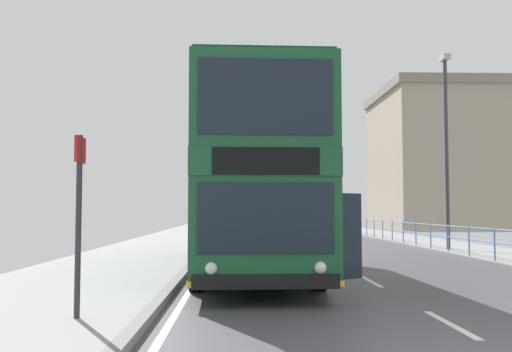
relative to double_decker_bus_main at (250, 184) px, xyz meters
name	(u,v)px	position (x,y,z in m)	size (l,w,h in m)	color
double_decker_bus_main	(250,184)	(0.00, 0.00, 0.00)	(3.46, 11.33, 4.37)	#19512D
pedestrian_railing_far_kerb	(416,230)	(7.13, 8.94, -1.51)	(0.05, 33.15, 0.95)	#598CC6
bus_stop_sign_near	(79,204)	(-2.49, -6.90, -0.61)	(0.08, 0.44, 2.49)	#2D2D33
street_lamp_far_side	(446,135)	(7.64, 6.63, 2.18)	(0.28, 0.60, 7.44)	#38383D
background_building_00	(453,159)	(17.69, 32.24, 3.61)	(12.43, 12.10, 11.75)	gray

